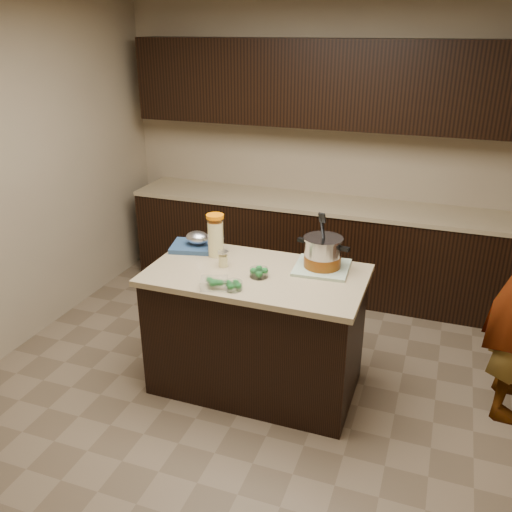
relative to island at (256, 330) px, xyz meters
The scene contains 12 objects.
ground_plane 0.45m from the island, ahead, with size 4.00×4.00×0.00m, color brown.
room_shell 1.26m from the island, ahead, with size 4.04×4.04×2.72m.
back_cabinets 1.81m from the island, 90.00° to the left, with size 3.60×0.63×2.33m.
island is the anchor object (origin of this frame).
dish_towel 0.64m from the island, 27.46° to the left, with size 0.36×0.36×0.02m, color #5F865A.
stock_pot 0.72m from the island, 27.45° to the left, with size 0.37×0.31×0.37m.
lemonade_pitcher 0.72m from the island, 154.29° to the left, with size 0.13×0.13×0.30m.
mason_jar 0.56m from the island, behind, with size 0.09×0.09×0.12m.
broccoli_tub_left 0.48m from the island, 53.42° to the right, with size 0.13×0.13×0.06m.
broccoli_tub_right 0.55m from the island, 99.24° to the right, with size 0.15×0.15×0.05m.
broccoli_tub_rect 0.59m from the island, 119.19° to the right, with size 0.20×0.18×0.06m.
blue_tray 0.78m from the island, 156.38° to the left, with size 0.39×0.34×0.13m.
Camera 1 is at (1.12, -3.10, 2.42)m, focal length 38.00 mm.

